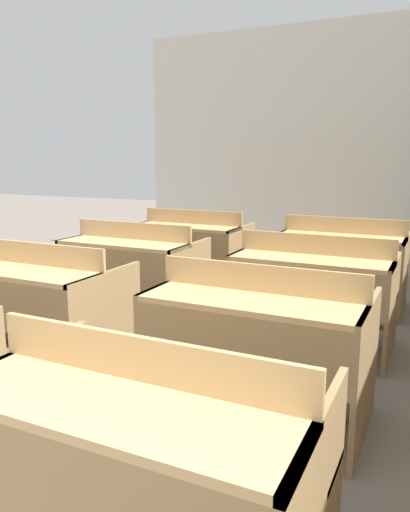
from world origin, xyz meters
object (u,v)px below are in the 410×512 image
(bench_third_center, at_px, (313,287))
(bench_back_center, at_px, (342,259))
(bench_second_left, at_px, (35,301))
(bench_third_left, at_px, (133,267))
(bench_front_center, at_px, (142,455))
(bench_back_left, at_px, (192,247))
(bench_second_center, at_px, (258,337))

(bench_third_center, xyz_separation_m, bench_back_center, (-0.01, 1.17, 0.00))
(bench_second_left, xyz_separation_m, bench_third_left, (-0.00, 1.17, 0.00))
(bench_third_center, bearing_deg, bench_front_center, -89.71)
(bench_third_left, distance_m, bench_third_center, 1.61)
(bench_back_left, distance_m, bench_back_center, 1.60)
(bench_second_left, bearing_deg, bench_third_center, 35.92)
(bench_second_left, height_order, bench_back_left, same)
(bench_second_left, height_order, bench_back_center, same)
(bench_third_center, height_order, bench_back_center, same)
(bench_second_center, relative_size, bench_third_center, 1.00)
(bench_back_left, bearing_deg, bench_front_center, -65.30)
(bench_third_center, bearing_deg, bench_back_center, 90.27)
(bench_front_center, height_order, bench_second_center, same)
(bench_second_left, xyz_separation_m, bench_third_center, (1.60, 1.16, 0.00))
(bench_front_center, height_order, bench_second_left, same)
(bench_second_center, height_order, bench_back_left, same)
(bench_back_left, bearing_deg, bench_back_center, 0.30)
(bench_second_center, distance_m, bench_back_center, 2.34)
(bench_second_center, bearing_deg, bench_back_center, 89.84)
(bench_front_center, distance_m, bench_back_left, 3.87)
(bench_back_center, bearing_deg, bench_third_left, -144.00)
(bench_back_center, bearing_deg, bench_second_left, -124.41)
(bench_second_center, height_order, bench_back_center, same)
(bench_front_center, bearing_deg, bench_back_center, 90.28)
(bench_second_left, height_order, bench_third_center, same)
(bench_front_center, distance_m, bench_third_left, 2.87)
(bench_second_left, distance_m, bench_third_left, 1.17)
(bench_third_left, height_order, bench_third_center, same)
(bench_front_center, bearing_deg, bench_third_center, 90.29)
(bench_front_center, xyz_separation_m, bench_second_left, (-1.62, 1.19, 0.00))
(bench_back_center, bearing_deg, bench_front_center, -89.72)
(bench_third_left, xyz_separation_m, bench_back_left, (-0.00, 1.15, 0.00))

